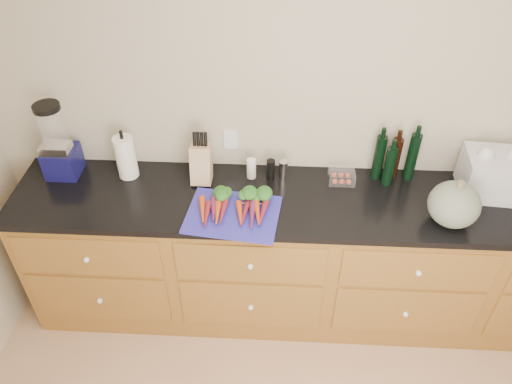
# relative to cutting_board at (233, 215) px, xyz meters

# --- Properties ---
(wall_back) EXTENTS (4.10, 0.05, 2.60)m
(wall_back) POSITION_rel_cutting_board_xyz_m (0.55, 0.48, 0.35)
(wall_back) COLOR #BAB29A
(wall_back) RESTS_ON ground
(cabinets) EXTENTS (3.60, 0.64, 0.90)m
(cabinets) POSITION_rel_cutting_board_xyz_m (0.55, 0.16, -0.50)
(cabinets) COLOR brown
(cabinets) RESTS_ON ground
(countertop) EXTENTS (3.64, 0.62, 0.04)m
(countertop) POSITION_rel_cutting_board_xyz_m (0.55, 0.16, -0.03)
(countertop) COLOR black
(countertop) RESTS_ON cabinets
(cutting_board) EXTENTS (0.53, 0.42, 0.01)m
(cutting_board) POSITION_rel_cutting_board_xyz_m (0.00, 0.00, 0.00)
(cutting_board) COLOR #2C29AB
(cutting_board) RESTS_ON countertop
(carrots) EXTENTS (0.39, 0.29, 0.06)m
(carrots) POSITION_rel_cutting_board_xyz_m (-0.00, 0.04, 0.03)
(carrots) COLOR #D04718
(carrots) RESTS_ON cutting_board
(squash) EXTENTS (0.27, 0.27, 0.24)m
(squash) POSITION_rel_cutting_board_xyz_m (1.15, 0.02, 0.11)
(squash) COLOR #576656
(squash) RESTS_ON countertop
(blender_appliance) EXTENTS (0.18, 0.18, 0.46)m
(blender_appliance) POSITION_rel_cutting_board_xyz_m (-1.02, 0.32, 0.20)
(blender_appliance) COLOR #11104A
(blender_appliance) RESTS_ON countertop
(paper_towel) EXTENTS (0.12, 0.12, 0.26)m
(paper_towel) POSITION_rel_cutting_board_xyz_m (-0.64, 0.32, 0.12)
(paper_towel) COLOR white
(paper_towel) RESTS_ON countertop
(knife_block) EXTENTS (0.12, 0.12, 0.23)m
(knife_block) POSITION_rel_cutting_board_xyz_m (-0.20, 0.30, 0.11)
(knife_block) COLOR tan
(knife_block) RESTS_ON countertop
(grinder_salt) EXTENTS (0.05, 0.05, 0.12)m
(grinder_salt) POSITION_rel_cutting_board_xyz_m (0.08, 0.34, 0.06)
(grinder_salt) COLOR white
(grinder_salt) RESTS_ON countertop
(grinder_pepper) EXTENTS (0.05, 0.05, 0.12)m
(grinder_pepper) POSITION_rel_cutting_board_xyz_m (0.19, 0.34, 0.05)
(grinder_pepper) COLOR black
(grinder_pepper) RESTS_ON countertop
(canister_chrome) EXTENTS (0.05, 0.05, 0.12)m
(canister_chrome) POSITION_rel_cutting_board_xyz_m (0.26, 0.34, 0.05)
(canister_chrome) COLOR silver
(canister_chrome) RESTS_ON countertop
(tomato_box) EXTENTS (0.15, 0.12, 0.07)m
(tomato_box) POSITION_rel_cutting_board_xyz_m (0.60, 0.33, 0.03)
(tomato_box) COLOR white
(tomato_box) RESTS_ON countertop
(bottles) EXTENTS (0.25, 0.13, 0.30)m
(bottles) POSITION_rel_cutting_board_xyz_m (0.89, 0.37, 0.13)
(bottles) COLOR black
(bottles) RESTS_ON countertop
(grocery_bag) EXTENTS (0.35, 0.29, 0.24)m
(grocery_bag) POSITION_rel_cutting_board_xyz_m (1.42, 0.28, 0.11)
(grocery_bag) COLOR silver
(grocery_bag) RESTS_ON countertop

